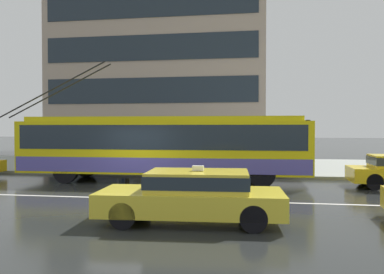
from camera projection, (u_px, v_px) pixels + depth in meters
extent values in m
plane|color=#252726|center=(126.00, 192.00, 14.08)|extent=(160.00, 160.00, 0.00)
cube|color=gray|center=(177.00, 165.00, 23.52)|extent=(80.00, 10.00, 0.14)
cube|color=silver|center=(114.00, 198.00, 12.90)|extent=(72.00, 0.14, 0.01)
cube|color=yellow|center=(163.00, 147.00, 16.86)|extent=(12.32, 2.66, 2.17)
cube|color=yellow|center=(163.00, 119.00, 16.83)|extent=(11.57, 2.41, 0.20)
cube|color=#1E2833|center=(163.00, 137.00, 16.85)|extent=(11.83, 2.69, 1.00)
cube|color=#554FA7|center=(163.00, 163.00, 16.87)|extent=(12.19, 2.69, 0.61)
cube|color=#1E2833|center=(308.00, 137.00, 16.02)|extent=(0.16, 2.16, 1.09)
cube|color=black|center=(305.00, 124.00, 16.03)|extent=(0.19, 1.87, 0.28)
cylinder|color=black|center=(59.00, 91.00, 17.81)|extent=(4.95, 0.15, 2.44)
cylinder|color=black|center=(51.00, 90.00, 17.12)|extent=(4.95, 0.15, 2.44)
cylinder|color=black|center=(260.00, 168.00, 17.38)|extent=(1.05, 0.32, 1.04)
cylinder|color=black|center=(262.00, 174.00, 15.25)|extent=(1.05, 0.32, 1.04)
cylinder|color=black|center=(86.00, 166.00, 18.48)|extent=(1.05, 0.32, 1.04)
cylinder|color=black|center=(66.00, 171.00, 16.35)|extent=(1.05, 0.32, 1.04)
cube|color=yellow|center=(191.00, 202.00, 9.57)|extent=(4.57, 2.03, 0.55)
cube|color=yellow|center=(198.00, 181.00, 9.54)|extent=(2.50, 1.67, 0.48)
cube|color=#1E2833|center=(198.00, 180.00, 9.54)|extent=(2.54, 1.69, 0.31)
cube|color=silver|center=(198.00, 168.00, 9.53)|extent=(0.29, 0.17, 0.12)
cylinder|color=black|center=(123.00, 216.00, 8.93)|extent=(0.63, 0.23, 0.62)
cylinder|color=black|center=(139.00, 202.00, 10.52)|extent=(0.63, 0.23, 0.62)
cylinder|color=black|center=(253.00, 219.00, 8.62)|extent=(0.63, 0.23, 0.62)
cylinder|color=black|center=(250.00, 205.00, 10.22)|extent=(0.63, 0.23, 0.62)
cylinder|color=black|center=(364.00, 177.00, 15.97)|extent=(0.62, 0.21, 0.62)
cylinder|color=black|center=(375.00, 182.00, 14.48)|extent=(0.62, 0.21, 0.62)
cylinder|color=gray|center=(188.00, 145.00, 19.66)|extent=(0.08, 0.08, 2.58)
cylinder|color=gray|center=(118.00, 145.00, 20.22)|extent=(0.08, 0.08, 2.58)
cylinder|color=gray|center=(192.00, 144.00, 20.89)|extent=(0.08, 0.08, 2.58)
cylinder|color=gray|center=(125.00, 144.00, 21.46)|extent=(0.08, 0.08, 2.58)
cube|color=#99ADB2|center=(158.00, 143.00, 21.17)|extent=(3.52, 0.04, 2.07)
cube|color=#B2B2B7|center=(155.00, 119.00, 20.53)|extent=(4.00, 1.55, 0.08)
cube|color=brown|center=(157.00, 160.00, 20.89)|extent=(2.59, 0.36, 0.08)
cylinder|color=black|center=(128.00, 162.00, 19.96)|extent=(0.14, 0.14, 0.90)
cylinder|color=black|center=(126.00, 162.00, 19.82)|extent=(0.14, 0.14, 0.90)
cylinder|color=brown|center=(127.00, 147.00, 19.87)|extent=(0.45, 0.45, 0.60)
sphere|color=#C29290|center=(127.00, 139.00, 19.86)|extent=(0.22, 0.22, 0.22)
cone|color=#CE255E|center=(129.00, 133.00, 19.96)|extent=(0.95, 0.95, 0.25)
cylinder|color=#333333|center=(129.00, 143.00, 19.97)|extent=(0.02, 0.02, 0.76)
cylinder|color=#484D42|center=(238.00, 162.00, 19.65)|extent=(0.14, 0.14, 0.89)
cylinder|color=#484D42|center=(239.00, 162.00, 19.78)|extent=(0.14, 0.14, 0.89)
cylinder|color=#493D31|center=(239.00, 147.00, 19.69)|extent=(0.48, 0.48, 0.60)
sphere|color=tan|center=(239.00, 140.00, 19.68)|extent=(0.20, 0.20, 0.20)
cone|color=black|center=(237.00, 134.00, 19.58)|extent=(1.56, 1.56, 0.31)
cylinder|color=#333333|center=(237.00, 144.00, 19.59)|extent=(0.02, 0.02, 0.74)
cylinder|color=black|center=(215.00, 160.00, 21.03)|extent=(0.14, 0.14, 0.86)
cylinder|color=black|center=(212.00, 160.00, 21.05)|extent=(0.14, 0.14, 0.86)
cylinder|color=#474F4B|center=(213.00, 147.00, 21.02)|extent=(0.38, 0.38, 0.59)
sphere|color=tan|center=(213.00, 139.00, 21.01)|extent=(0.21, 0.21, 0.21)
cylinder|color=navy|center=(122.00, 159.00, 21.85)|extent=(0.14, 0.14, 0.83)
cylinder|color=navy|center=(124.00, 159.00, 21.99)|extent=(0.14, 0.14, 0.83)
cylinder|color=#3F4429|center=(123.00, 146.00, 21.90)|extent=(0.46, 0.46, 0.61)
sphere|color=#D29B89|center=(123.00, 139.00, 21.89)|extent=(0.20, 0.20, 0.20)
cone|color=black|center=(124.00, 134.00, 21.99)|extent=(1.26, 1.26, 0.25)
cylinder|color=#333333|center=(124.00, 143.00, 22.00)|extent=(0.02, 0.02, 0.74)
cube|color=#A59383|center=(168.00, 11.00, 38.39)|extent=(18.63, 14.05, 27.62)
cube|color=#1E2833|center=(149.00, 133.00, 31.71)|extent=(17.51, 0.06, 2.07)
cube|color=#1E2833|center=(149.00, 90.00, 31.63)|extent=(17.51, 0.06, 2.07)
cube|color=#1E2833|center=(149.00, 47.00, 31.54)|extent=(17.51, 0.06, 2.07)
cube|color=#1E2833|center=(149.00, 4.00, 31.46)|extent=(17.51, 0.06, 2.07)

